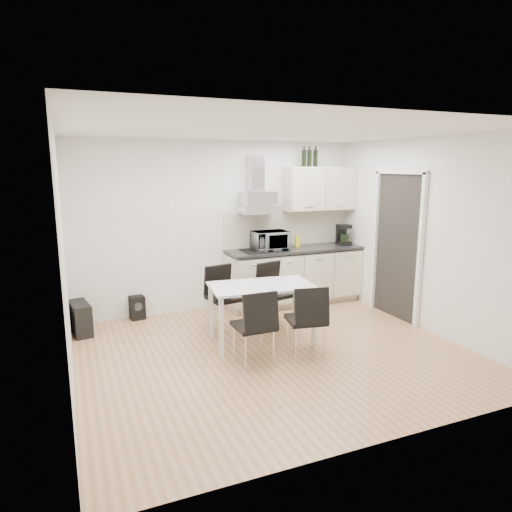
{
  "coord_description": "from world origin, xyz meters",
  "views": [
    {
      "loc": [
        -2.2,
        -4.68,
        2.21
      ],
      "look_at": [
        -0.03,
        0.49,
        1.1
      ],
      "focal_mm": 32.0,
      "sensor_mm": 36.0,
      "label": 1
    }
  ],
  "objects_px": {
    "kitchenette": "(296,253)",
    "guitar_amp": "(80,318)",
    "chair_near_left": "(254,327)",
    "chair_near_right": "(306,321)",
    "floor_speaker": "(137,308)",
    "dining_table": "(262,292)",
    "chair_far_left": "(225,299)",
    "chair_far_right": "(276,295)"
  },
  "relations": [
    {
      "from": "kitchenette",
      "to": "guitar_amp",
      "type": "height_order",
      "value": "kitchenette"
    },
    {
      "from": "chair_near_left",
      "to": "chair_near_right",
      "type": "height_order",
      "value": "same"
    },
    {
      "from": "guitar_amp",
      "to": "floor_speaker",
      "type": "height_order",
      "value": "guitar_amp"
    },
    {
      "from": "dining_table",
      "to": "floor_speaker",
      "type": "bearing_deg",
      "value": 137.37
    },
    {
      "from": "chair_far_left",
      "to": "chair_near_left",
      "type": "height_order",
      "value": "same"
    },
    {
      "from": "floor_speaker",
      "to": "guitar_amp",
      "type": "bearing_deg",
      "value": -164.61
    },
    {
      "from": "kitchenette",
      "to": "chair_near_left",
      "type": "height_order",
      "value": "kitchenette"
    },
    {
      "from": "chair_near_right",
      "to": "kitchenette",
      "type": "bearing_deg",
      "value": 75.78
    },
    {
      "from": "guitar_amp",
      "to": "floor_speaker",
      "type": "xyz_separation_m",
      "value": [
        0.79,
        0.32,
        -0.04
      ]
    },
    {
      "from": "dining_table",
      "to": "chair_near_left",
      "type": "bearing_deg",
      "value": -114.96
    },
    {
      "from": "chair_far_right",
      "to": "chair_near_left",
      "type": "relative_size",
      "value": 1.0
    },
    {
      "from": "chair_near_left",
      "to": "chair_near_right",
      "type": "distance_m",
      "value": 0.64
    },
    {
      "from": "chair_near_left",
      "to": "guitar_amp",
      "type": "xyz_separation_m",
      "value": [
        -1.77,
        1.77,
        -0.23
      ]
    },
    {
      "from": "chair_near_left",
      "to": "guitar_amp",
      "type": "bearing_deg",
      "value": 134.08
    },
    {
      "from": "kitchenette",
      "to": "chair_far_right",
      "type": "xyz_separation_m",
      "value": [
        -0.75,
        -0.86,
        -0.39
      ]
    },
    {
      "from": "dining_table",
      "to": "chair_far_left",
      "type": "bearing_deg",
      "value": 122.38
    },
    {
      "from": "chair_far_left",
      "to": "guitar_amp",
      "type": "xyz_separation_m",
      "value": [
        -1.83,
        0.61,
        -0.23
      ]
    },
    {
      "from": "floor_speaker",
      "to": "chair_near_right",
      "type": "bearing_deg",
      "value": -59.6
    },
    {
      "from": "floor_speaker",
      "to": "kitchenette",
      "type": "bearing_deg",
      "value": -10.61
    },
    {
      "from": "chair_far_right",
      "to": "chair_near_left",
      "type": "xyz_separation_m",
      "value": [
        -0.79,
        -1.07,
        0.0
      ]
    },
    {
      "from": "chair_far_left",
      "to": "dining_table",
      "type": "bearing_deg",
      "value": 106.02
    },
    {
      "from": "kitchenette",
      "to": "chair_far_left",
      "type": "xyz_separation_m",
      "value": [
        -1.48,
        -0.76,
        -0.39
      ]
    },
    {
      "from": "kitchenette",
      "to": "dining_table",
      "type": "xyz_separation_m",
      "value": [
        -1.19,
        -1.35,
        -0.17
      ]
    },
    {
      "from": "chair_near_left",
      "to": "chair_far_right",
      "type": "bearing_deg",
      "value": 52.71
    },
    {
      "from": "kitchenette",
      "to": "dining_table",
      "type": "bearing_deg",
      "value": -131.49
    },
    {
      "from": "chair_far_right",
      "to": "chair_near_left",
      "type": "distance_m",
      "value": 1.33
    },
    {
      "from": "chair_near_right",
      "to": "chair_near_left",
      "type": "bearing_deg",
      "value": -173.53
    },
    {
      "from": "dining_table",
      "to": "chair_far_left",
      "type": "distance_m",
      "value": 0.69
    },
    {
      "from": "dining_table",
      "to": "chair_far_left",
      "type": "height_order",
      "value": "chair_far_left"
    },
    {
      "from": "dining_table",
      "to": "chair_near_left",
      "type": "relative_size",
      "value": 1.53
    },
    {
      "from": "chair_far_right",
      "to": "chair_near_left",
      "type": "bearing_deg",
      "value": 40.26
    },
    {
      "from": "dining_table",
      "to": "chair_far_right",
      "type": "xyz_separation_m",
      "value": [
        0.44,
        0.49,
        -0.22
      ]
    },
    {
      "from": "chair_far_left",
      "to": "chair_near_right",
      "type": "distance_m",
      "value": 1.34
    },
    {
      "from": "dining_table",
      "to": "chair_near_right",
      "type": "relative_size",
      "value": 1.53
    },
    {
      "from": "chair_near_right",
      "to": "chair_far_right",
      "type": "bearing_deg",
      "value": 92.86
    },
    {
      "from": "chair_far_left",
      "to": "chair_near_left",
      "type": "distance_m",
      "value": 1.16
    },
    {
      "from": "chair_far_right",
      "to": "chair_near_right",
      "type": "xyz_separation_m",
      "value": [
        -0.15,
        -1.11,
        0.0
      ]
    },
    {
      "from": "chair_far_left",
      "to": "guitar_amp",
      "type": "bearing_deg",
      "value": -28.66
    },
    {
      "from": "chair_far_left",
      "to": "floor_speaker",
      "type": "relative_size",
      "value": 2.57
    },
    {
      "from": "dining_table",
      "to": "chair_near_left",
      "type": "xyz_separation_m",
      "value": [
        -0.35,
        -0.58,
        -0.22
      ]
    },
    {
      "from": "guitar_amp",
      "to": "kitchenette",
      "type": "bearing_deg",
      "value": -6.82
    },
    {
      "from": "kitchenette",
      "to": "chair_far_left",
      "type": "distance_m",
      "value": 1.71
    }
  ]
}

